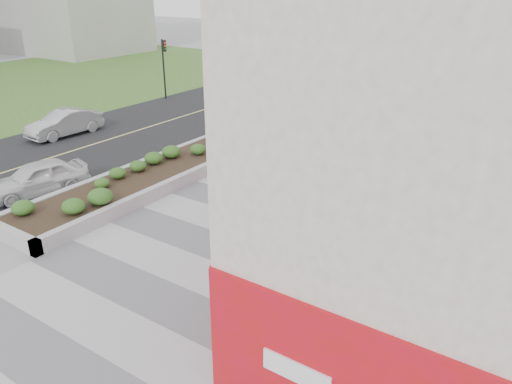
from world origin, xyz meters
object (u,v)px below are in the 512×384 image
car_white (37,178)px  car_silver (64,123)px  traffic_signal_near (277,72)px  skateboarder (240,200)px  planter (189,158)px  car_dark (270,89)px  traffic_signal_far (164,60)px

car_white → car_silver: car_silver is taller
traffic_signal_near → skateboarder: (6.91, -13.62, -1.98)m
planter → skateboarder: (5.19, -3.12, 0.36)m
car_dark → traffic_signal_near: bearing=-62.1°
traffic_signal_near → skateboarder: size_ratio=2.72×
traffic_signal_near → car_white: size_ratio=1.06×
car_silver → traffic_signal_far: bearing=103.4°
traffic_signal_near → car_dark: (-3.03, 3.93, -2.13)m
skateboarder → car_white: (-8.19, -2.66, -0.10)m
car_white → car_silver: (-6.13, 5.81, 0.02)m
planter → car_white: (-3.00, -5.79, 0.26)m
car_white → car_dark: car_white is taller
skateboarder → car_white: bearing=-137.0°
planter → traffic_signal_far: traffic_signal_far is taller
traffic_signal_far → car_dark: size_ratio=0.97×
traffic_signal_near → car_silver: size_ratio=0.99×
traffic_signal_near → traffic_signal_far: same height
skateboarder → planter: bearing=173.9°
traffic_signal_far → skateboarder: bearing=-39.2°
car_silver → planter: bearing=3.1°
car_silver → traffic_signal_near: bearing=58.0°
traffic_signal_near → car_silver: bearing=-125.2°
car_dark → traffic_signal_far: bearing=-154.1°
planter → car_white: car_white is taller
skateboarder → car_white: skateboarder is taller
planter → car_dark: car_dark is taller
skateboarder → car_white: 8.61m
car_white → car_dark: (-1.76, 20.22, -0.05)m
planter → skateboarder: skateboarder is taller
planter → car_silver: 9.14m
skateboarder → traffic_signal_near: bearing=141.8°
car_white → car_silver: size_ratio=0.94×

